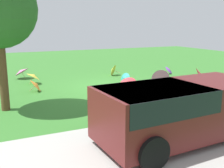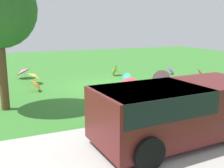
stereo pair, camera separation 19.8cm
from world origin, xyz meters
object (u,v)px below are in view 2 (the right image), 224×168
park_bench (207,87)px  parasol_pink_0 (161,78)px  van_dark (174,108)px  parasol_teal_0 (126,78)px  parasol_teal_1 (188,83)px  parasol_red_0 (202,74)px  parasol_yellow_0 (35,75)px  parasol_purple_0 (171,70)px  parasol_yellow_1 (114,70)px  parasol_orange_0 (37,85)px  parasol_red_1 (128,82)px  parasol_pink_3 (23,71)px

park_bench → parasol_pink_0: size_ratio=1.68×
van_dark → parasol_pink_0: size_ratio=4.81×
parasol_teal_0 → parasol_teal_1: bearing=128.1°
parasol_red_0 → parasol_yellow_0: 9.01m
parasol_purple_0 → parasol_yellow_0: (8.26, -0.58, 0.17)m
van_dark → parasol_teal_1: (-4.04, -4.34, -0.55)m
van_dark → parasol_pink_0: bearing=-121.2°
parasol_yellow_1 → parasol_orange_0: (4.95, 2.22, -0.03)m
parasol_red_1 → parasol_yellow_0: bearing=-44.0°
parasol_yellow_1 → parasol_pink_0: bearing=103.4°
parasol_red_0 → parasol_orange_0: 8.73m
parasol_pink_3 → parasol_red_1: bearing=127.8°
park_bench → parasol_orange_0: 7.63m
parasol_yellow_0 → parasol_orange_0: bearing=84.7°
parasol_red_1 → parasol_yellow_0: parasol_red_1 is taller
park_bench → parasol_red_1: bearing=-42.2°
park_bench → parasol_pink_3: 10.15m
parasol_pink_3 → park_bench: bearing=131.2°
parasol_teal_1 → parasol_yellow_0: parasol_teal_1 is taller
parasol_red_0 → parasol_red_1: (4.78, 0.47, 0.08)m
van_dark → parasol_teal_0: bearing=-106.6°
park_bench → parasol_yellow_0: size_ratio=1.83×
parasol_teal_1 → parasol_yellow_1: 5.28m
parasol_purple_0 → parasol_orange_0: (8.42, 1.18, 0.04)m
parasol_orange_0 → parasol_purple_0: bearing=-172.0°
parasol_red_0 → van_dark: bearing=43.3°
parasol_red_0 → parasol_pink_0: bearing=4.2°
parasol_teal_0 → parasol_red_1: 1.61m
parasol_orange_0 → parasol_red_0: bearing=171.3°
parasol_red_1 → parasol_pink_0: bearing=-172.6°
parasol_red_1 → parasol_teal_1: parasol_teal_1 is taller
parasol_yellow_1 → parasol_pink_3: size_ratio=0.62×
parasol_pink_0 → parasol_yellow_1: 3.85m
park_bench → parasol_yellow_0: (6.26, -5.89, -0.03)m
parasol_teal_1 → parasol_red_0: bearing=-145.0°
parasol_pink_0 → parasol_yellow_1: size_ratio=1.35×
parasol_purple_0 → van_dark: bearing=54.3°
parasol_purple_0 → parasol_pink_0: bearing=46.4°
van_dark → parasol_purple_0: 10.32m
van_dark → parasol_yellow_0: size_ratio=5.24×
parasol_pink_3 → van_dark: bearing=104.1°
parasol_red_0 → parasol_teal_1: 2.66m
parasol_purple_0 → parasol_orange_0: 8.50m
van_dark → parasol_orange_0: size_ratio=6.17×
parasol_red_1 → parasol_yellow_0: (3.68, -3.55, -0.02)m
parasol_purple_0 → parasol_teal_0: parasol_teal_0 is taller
parasol_red_1 → parasol_orange_0: parasol_red_1 is taller
van_dark → parasol_red_1: van_dark is taller
parasol_yellow_1 → parasol_orange_0: size_ratio=0.95×
parasol_teal_0 → parasol_red_1: bearing=67.2°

